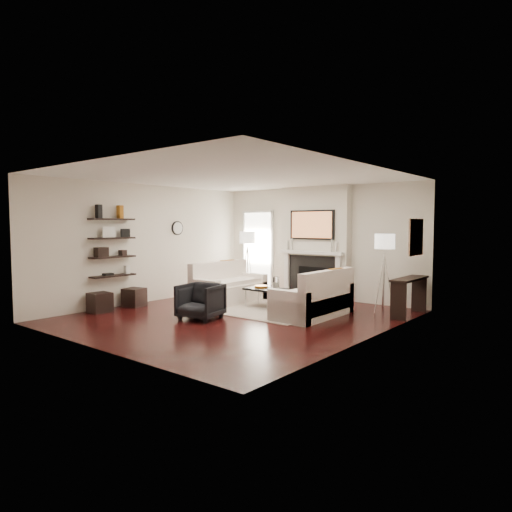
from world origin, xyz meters
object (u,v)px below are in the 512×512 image
Objects in this scene: coffee_table at (270,290)px; ottoman_near at (134,297)px; loveseat_right_base at (313,306)px; lamp_right_shade at (385,241)px; armchair at (200,300)px; lamp_left_shade at (247,237)px; loveseat_left_base at (229,293)px.

ottoman_near is (-2.44, -1.69, -0.20)m from coffee_table.
coffee_table is at bearing 34.68° from ottoman_near.
lamp_right_shade is (0.91, 1.25, 1.24)m from loveseat_right_base.
coffee_table is at bearing 171.79° from loveseat_right_base.
lamp_left_shade is at bearing 101.87° from armchair.
loveseat_left_base is 3.66m from lamp_right_shade.
loveseat_right_base is 1.98m from lamp_right_shade.
loveseat_left_base is 1.97m from lamp_left_shade.
coffee_table is at bearing -152.37° from lamp_right_shade.
loveseat_right_base is 2.17m from armchair.
lamp_left_shade is (-1.47, 3.13, 1.08)m from armchair.
coffee_table is 2.57m from lamp_right_shade.
loveseat_right_base is at bearing -27.85° from lamp_left_shade.
loveseat_left_base is 1.64× the size of coffee_table.
loveseat_right_base is 4.50× the size of lamp_left_shade.
armchair is 2.10m from ottoman_near.
lamp_right_shade is (3.27, 1.07, 1.24)m from loveseat_left_base.
armchair reaches higher than ottoman_near.
armchair is 1.86× the size of lamp_left_shade.
lamp_right_shade is 5.45m from ottoman_near.
lamp_left_shade is at bearing 114.20° from loveseat_left_base.
loveseat_right_base is 1.20m from coffee_table.
lamp_left_shade reaches higher than loveseat_right_base.
coffee_table is 1.75m from armchair.
ottoman_near is at bearing -101.29° from lamp_left_shade.
coffee_table is at bearing 65.05° from armchair.
lamp_left_shade is at bearing 78.71° from ottoman_near.
lamp_left_shade reaches higher than coffee_table.
ottoman_near is at bearing -145.32° from coffee_table.
armchair is 1.86× the size of lamp_right_shade.
armchair is (-1.52, -1.55, 0.16)m from loveseat_right_base.
loveseat_right_base is (2.37, -0.19, 0.00)m from loveseat_left_base.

